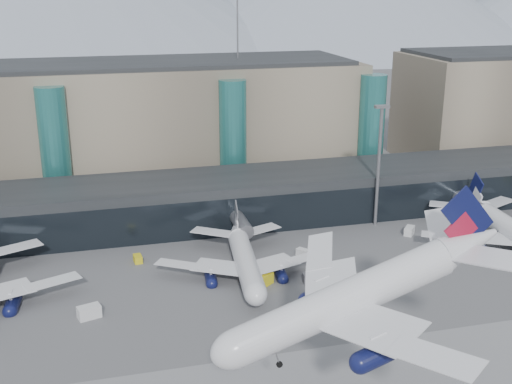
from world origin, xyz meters
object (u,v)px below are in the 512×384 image
hero_jet (371,282)px  veh_c (312,278)px  jet_parked_mid (244,250)px  lightmast_mid (379,159)px  jet_parked_right (507,221)px  veh_h (263,280)px  veh_a (89,312)px  veh_g (303,252)px  veh_d (409,231)px  veh_b (138,259)px

hero_jet → veh_c: hero_jet is taller
jet_parked_mid → lightmast_mid: bearing=-58.0°
jet_parked_right → veh_h: 51.56m
lightmast_mid → veh_c: (-22.29, -23.05, -13.56)m
jet_parked_right → veh_a: size_ratio=10.84×
jet_parked_right → veh_a: bearing=101.4°
veh_a → veh_h: veh_h is taller
veh_a → veh_g: (39.16, 14.18, -0.30)m
hero_jet → veh_c: (6.28, 35.96, -16.98)m
jet_parked_mid → veh_g: size_ratio=14.38×
hero_jet → veh_c: size_ratio=11.91×
veh_c → veh_a: bearing=-171.1°
veh_c → lightmast_mid: bearing=50.4°
veh_d → veh_c: bearing=161.7°
lightmast_mid → veh_h: size_ratio=7.24×
hero_jet → veh_a: 48.22m
lightmast_mid → veh_d: bearing=-59.0°
hero_jet → veh_d: (32.86, 51.87, -17.00)m
veh_h → jet_parked_mid: bearing=69.8°
jet_parked_right → veh_d: 18.75m
hero_jet → lightmast_mid: bearing=60.3°
veh_a → veh_g: size_ratio=1.51×
lightmast_mid → jet_parked_right: size_ratio=0.69×
lightmast_mid → veh_g: 27.12m
lightmast_mid → veh_b: bearing=-172.1°
lightmast_mid → hero_jet: 65.65m
veh_a → veh_c: (37.06, 2.90, -0.11)m
veh_b → veh_g: (30.28, -4.79, -0.00)m
hero_jet → veh_d: hero_jet is taller
jet_parked_mid → veh_c: size_ratio=10.62×
hero_jet → jet_parked_right: (49.05, 43.15, -13.30)m
hero_jet → veh_b: size_ratio=15.88×
jet_parked_mid → veh_b: (-17.95, 8.69, -3.34)m
lightmast_mid → veh_h: 39.95m
jet_parked_right → veh_g: 41.06m
veh_b → veh_a: bearing=149.3°
hero_jet → veh_d: size_ratio=12.54×
hero_jet → veh_a: (-30.79, 33.06, -16.88)m
veh_g → veh_h: (-10.41, -10.12, 0.31)m
lightmast_mid → veh_b: lightmast_mid is taller
jet_parked_mid → veh_d: bearing=-70.7°
veh_b → veh_c: (28.19, -16.07, 0.19)m
veh_b → veh_h: 24.85m
hero_jet → veh_g: size_ratio=16.14×
lightmast_mid → hero_jet: size_ratio=0.70×
lightmast_mid → hero_jet: (-28.57, -59.01, 3.42)m
veh_d → veh_g: size_ratio=1.29×
veh_h → veh_a: bearing=150.6°
veh_a → veh_b: (8.88, 18.97, -0.30)m
veh_a → veh_d: (63.65, 18.81, -0.13)m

